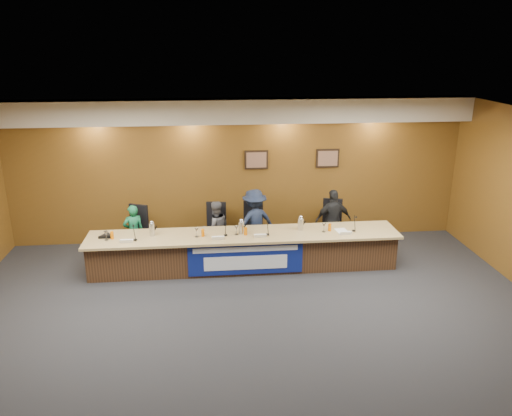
# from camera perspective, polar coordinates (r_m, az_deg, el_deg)

# --- Properties ---
(floor) EXTENTS (10.00, 10.00, 0.00)m
(floor) POSITION_cam_1_polar(r_m,az_deg,el_deg) (8.02, -0.03, -14.13)
(floor) COLOR black
(floor) RESTS_ON ground
(ceiling) EXTENTS (10.00, 8.00, 0.04)m
(ceiling) POSITION_cam_1_polar(r_m,az_deg,el_deg) (6.85, -0.04, 9.05)
(ceiling) COLOR silver
(ceiling) RESTS_ON wall_back
(wall_back) EXTENTS (10.00, 0.04, 3.20)m
(wall_back) POSITION_cam_1_polar(r_m,az_deg,el_deg) (11.08, -2.04, 4.26)
(wall_back) COLOR brown
(wall_back) RESTS_ON floor
(soffit) EXTENTS (10.00, 0.50, 0.50)m
(soffit) POSITION_cam_1_polar(r_m,az_deg,el_deg) (10.58, -2.04, 11.03)
(soffit) COLOR beige
(soffit) RESTS_ON wall_back
(dais_body) EXTENTS (6.00, 0.80, 0.70)m
(dais_body) POSITION_cam_1_polar(r_m,az_deg,el_deg) (9.97, -1.37, -4.99)
(dais_body) COLOR #412816
(dais_body) RESTS_ON floor
(dais_top) EXTENTS (6.10, 0.95, 0.05)m
(dais_top) POSITION_cam_1_polar(r_m,az_deg,el_deg) (9.78, -1.37, -3.09)
(dais_top) COLOR #A48955
(dais_top) RESTS_ON dais_body
(banner) EXTENTS (2.20, 0.02, 0.65)m
(banner) POSITION_cam_1_polar(r_m,az_deg,el_deg) (9.58, -1.19, -5.81)
(banner) COLOR navy
(banner) RESTS_ON dais_body
(banner_text_upper) EXTENTS (2.00, 0.01, 0.10)m
(banner_text_upper) POSITION_cam_1_polar(r_m,az_deg,el_deg) (9.49, -1.19, -4.75)
(banner_text_upper) COLOR silver
(banner_text_upper) RESTS_ON banner
(banner_text_lower) EXTENTS (1.60, 0.01, 0.28)m
(banner_text_lower) POSITION_cam_1_polar(r_m,az_deg,el_deg) (9.60, -1.18, -6.28)
(banner_text_lower) COLOR silver
(banner_text_lower) RESTS_ON banner
(wall_photo_left) EXTENTS (0.52, 0.04, 0.42)m
(wall_photo_left) POSITION_cam_1_polar(r_m,az_deg,el_deg) (11.03, 0.04, 5.53)
(wall_photo_left) COLOR black
(wall_photo_left) RESTS_ON wall_back
(wall_photo_right) EXTENTS (0.52, 0.04, 0.42)m
(wall_photo_right) POSITION_cam_1_polar(r_m,az_deg,el_deg) (11.29, 8.18, 5.65)
(wall_photo_right) COLOR black
(wall_photo_right) RESTS_ON wall_back
(panelist_a) EXTENTS (0.49, 0.41, 1.16)m
(panelist_a) POSITION_cam_1_polar(r_m,az_deg,el_deg) (10.64, -13.80, -2.66)
(panelist_a) COLOR #14623C
(panelist_a) RESTS_ON floor
(panelist_b) EXTENTS (0.70, 0.62, 1.19)m
(panelist_b) POSITION_cam_1_polar(r_m,az_deg,el_deg) (10.52, -4.66, -2.33)
(panelist_b) COLOR #505056
(panelist_b) RESTS_ON floor
(panelist_c) EXTENTS (1.05, 0.83, 1.42)m
(panelist_c) POSITION_cam_1_polar(r_m,az_deg,el_deg) (10.52, -0.19, -1.61)
(panelist_c) COLOR #161F36
(panelist_c) RESTS_ON floor
(panelist_d) EXTENTS (0.83, 0.42, 1.37)m
(panelist_d) POSITION_cam_1_polar(r_m,az_deg,el_deg) (10.81, 8.80, -1.42)
(panelist_d) COLOR black
(panelist_d) RESTS_ON floor
(office_chair_a) EXTENTS (0.63, 0.63, 0.08)m
(office_chair_a) POSITION_cam_1_polar(r_m,az_deg,el_deg) (10.77, -13.69, -2.97)
(office_chair_a) COLOR black
(office_chair_a) RESTS_ON floor
(office_chair_b) EXTENTS (0.55, 0.55, 0.08)m
(office_chair_b) POSITION_cam_1_polar(r_m,az_deg,el_deg) (10.65, -4.66, -2.72)
(office_chair_b) COLOR black
(office_chair_b) RESTS_ON floor
(office_chair_c) EXTENTS (0.49, 0.49, 0.08)m
(office_chair_c) POSITION_cam_1_polar(r_m,az_deg,el_deg) (10.69, -0.24, -2.58)
(office_chair_c) COLOR black
(office_chair_c) RESTS_ON floor
(office_chair_d) EXTENTS (0.59, 0.59, 0.08)m
(office_chair_d) POSITION_cam_1_polar(r_m,az_deg,el_deg) (10.97, 8.62, -2.24)
(office_chair_d) COLOR black
(office_chair_d) RESTS_ON floor
(nameplate_a) EXTENTS (0.24, 0.08, 0.10)m
(nameplate_a) POSITION_cam_1_polar(r_m,az_deg,el_deg) (9.61, -14.62, -3.67)
(nameplate_a) COLOR white
(nameplate_a) RESTS_ON dais_top
(microphone_a) EXTENTS (0.07, 0.07, 0.02)m
(microphone_a) POSITION_cam_1_polar(r_m,az_deg,el_deg) (9.73, -13.63, -3.55)
(microphone_a) COLOR black
(microphone_a) RESTS_ON dais_top
(juice_glass_a) EXTENTS (0.06, 0.06, 0.15)m
(juice_glass_a) POSITION_cam_1_polar(r_m,az_deg,el_deg) (9.88, -16.13, -3.02)
(juice_glass_a) COLOR #E16B00
(juice_glass_a) RESTS_ON dais_top
(water_glass_a) EXTENTS (0.08, 0.08, 0.18)m
(water_glass_a) POSITION_cam_1_polar(r_m,az_deg,el_deg) (9.85, -16.76, -3.05)
(water_glass_a) COLOR silver
(water_glass_a) RESTS_ON dais_top
(nameplate_b) EXTENTS (0.24, 0.08, 0.10)m
(nameplate_b) POSITION_cam_1_polar(r_m,az_deg,el_deg) (9.48, -4.36, -3.42)
(nameplate_b) COLOR white
(nameplate_b) RESTS_ON dais_top
(microphone_b) EXTENTS (0.07, 0.07, 0.02)m
(microphone_b) POSITION_cam_1_polar(r_m,az_deg,el_deg) (9.70, -3.49, -3.11)
(microphone_b) COLOR black
(microphone_b) RESTS_ON dais_top
(juice_glass_b) EXTENTS (0.06, 0.06, 0.15)m
(juice_glass_b) POSITION_cam_1_polar(r_m,az_deg,el_deg) (9.67, -6.09, -2.83)
(juice_glass_b) COLOR #E16B00
(juice_glass_b) RESTS_ON dais_top
(water_glass_b) EXTENTS (0.08, 0.08, 0.18)m
(water_glass_b) POSITION_cam_1_polar(r_m,az_deg,el_deg) (9.65, -6.80, -2.80)
(water_glass_b) COLOR silver
(water_glass_b) RESTS_ON dais_top
(nameplate_c) EXTENTS (0.24, 0.08, 0.10)m
(nameplate_c) POSITION_cam_1_polar(r_m,az_deg,el_deg) (9.56, 0.52, -3.18)
(nameplate_c) COLOR white
(nameplate_c) RESTS_ON dais_top
(microphone_c) EXTENTS (0.07, 0.07, 0.02)m
(microphone_c) POSITION_cam_1_polar(r_m,az_deg,el_deg) (9.72, 1.31, -3.03)
(microphone_c) COLOR black
(microphone_c) RESTS_ON dais_top
(juice_glass_c) EXTENTS (0.06, 0.06, 0.15)m
(juice_glass_c) POSITION_cam_1_polar(r_m,az_deg,el_deg) (9.69, -1.20, -2.68)
(juice_glass_c) COLOR #E16B00
(juice_glass_c) RESTS_ON dais_top
(water_glass_c) EXTENTS (0.08, 0.08, 0.18)m
(water_glass_c) POSITION_cam_1_polar(r_m,az_deg,el_deg) (9.70, -2.24, -2.56)
(water_glass_c) COLOR silver
(water_glass_c) RESTS_ON dais_top
(nameplate_d) EXTENTS (0.24, 0.08, 0.10)m
(nameplate_d) POSITION_cam_1_polar(r_m,az_deg,el_deg) (9.84, 10.25, -2.83)
(nameplate_d) COLOR white
(nameplate_d) RESTS_ON dais_top
(microphone_d) EXTENTS (0.07, 0.07, 0.02)m
(microphone_d) POSITION_cam_1_polar(r_m,az_deg,el_deg) (10.09, 11.11, -2.56)
(microphone_d) COLOR black
(microphone_d) RESTS_ON dais_top
(juice_glass_d) EXTENTS (0.06, 0.06, 0.15)m
(juice_glass_d) POSITION_cam_1_polar(r_m,az_deg,el_deg) (9.99, 8.42, -2.21)
(juice_glass_d) COLOR #E16B00
(juice_glass_d) RESTS_ON dais_top
(water_glass_d) EXTENTS (0.08, 0.08, 0.18)m
(water_glass_d) POSITION_cam_1_polar(r_m,az_deg,el_deg) (9.92, 7.76, -2.23)
(water_glass_d) COLOR silver
(water_glass_d) RESTS_ON dais_top
(carafe_left) EXTENTS (0.11, 0.11, 0.25)m
(carafe_left) POSITION_cam_1_polar(r_m,az_deg,el_deg) (9.84, -11.79, -2.42)
(carafe_left) COLOR silver
(carafe_left) RESTS_ON dais_top
(carafe_mid) EXTENTS (0.11, 0.11, 0.24)m
(carafe_mid) POSITION_cam_1_polar(r_m,az_deg,el_deg) (9.76, -1.68, -2.23)
(carafe_mid) COLOR silver
(carafe_mid) RESTS_ON dais_top
(carafe_right) EXTENTS (0.12, 0.12, 0.24)m
(carafe_right) POSITION_cam_1_polar(r_m,az_deg,el_deg) (9.97, 5.12, -1.85)
(carafe_right) COLOR silver
(carafe_right) RESTS_ON dais_top
(speakerphone) EXTENTS (0.32, 0.32, 0.05)m
(speakerphone) POSITION_cam_1_polar(r_m,az_deg,el_deg) (10.02, -16.73, -3.08)
(speakerphone) COLOR black
(speakerphone) RESTS_ON dais_top
(paper_stack) EXTENTS (0.26, 0.33, 0.01)m
(paper_stack) POSITION_cam_1_polar(r_m,az_deg,el_deg) (10.05, 9.79, -2.60)
(paper_stack) COLOR white
(paper_stack) RESTS_ON dais_top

